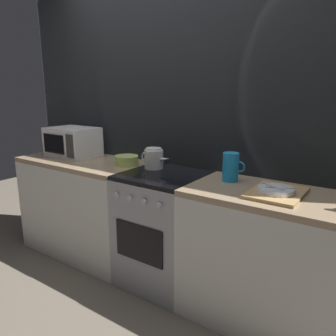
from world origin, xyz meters
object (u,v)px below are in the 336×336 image
Objects in this scene: dish_pile at (276,192)px; kettle at (154,158)px; stove_unit at (163,229)px; mixing_bowl at (126,160)px; microwave at (73,142)px; pitcher at (231,167)px.

kettle is at bearing 173.37° from dish_pile.
mixing_bowl is (-0.42, 0.06, 0.49)m from stove_unit.
microwave is at bearing -177.68° from kettle.
mixing_bowl is (0.67, -0.00, -0.10)m from microwave.
kettle is 0.27m from mixing_bowl.
microwave is 1.62× the size of kettle.
mixing_bowl reaches higher than dish_pile.
stove_unit is 2.25× the size of dish_pile.
stove_unit is 4.50× the size of pitcher.
dish_pile is at bearing -2.37° from microwave.
stove_unit is at bearing -3.08° from microwave.
kettle is (-0.16, 0.10, 0.53)m from stove_unit.
stove_unit is at bearing -31.16° from kettle.
pitcher is at bearing 160.93° from dish_pile.
pitcher reaches higher than mixing_bowl.
microwave is at bearing 176.92° from stove_unit.
pitcher reaches higher than kettle.
microwave reaches higher than stove_unit.
stove_unit is 0.75m from pitcher.
pitcher is at bearing 1.53° from microwave.
pitcher is (0.50, 0.10, 0.55)m from stove_unit.
mixing_bowl is 1.00× the size of pitcher.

